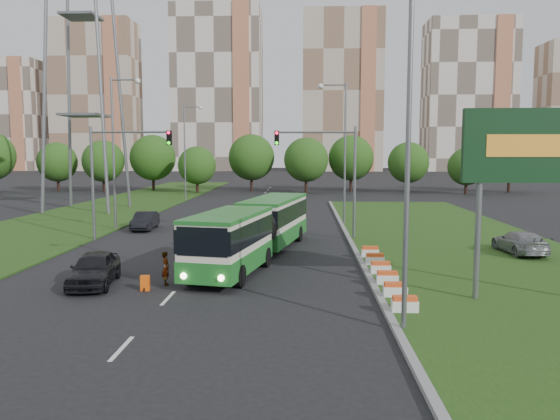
{
  "coord_description": "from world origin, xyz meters",
  "views": [
    {
      "loc": [
        2.78,
        -28.61,
        6.28
      ],
      "look_at": [
        1.33,
        5.42,
        2.6
      ],
      "focal_mm": 35.0,
      "sensor_mm": 36.0,
      "label": 1
    }
  ],
  "objects_px": {
    "traffic_mast_left": "(115,165)",
    "articulated_bus": "(254,229)",
    "traffic_mast_median": "(332,164)",
    "car_left_far": "(145,221)",
    "shopping_trolley": "(145,283)",
    "car_left_near": "(94,269)",
    "car_median": "(520,242)",
    "pedestrian": "(166,268)",
    "billboard": "(537,154)"
  },
  "relations": [
    {
      "from": "traffic_mast_median",
      "to": "car_left_far",
      "type": "height_order",
      "value": "traffic_mast_median"
    },
    {
      "from": "traffic_mast_left",
      "to": "billboard",
      "type": "bearing_deg",
      "value": -33.55
    },
    {
      "from": "traffic_mast_median",
      "to": "car_median",
      "type": "relative_size",
      "value": 1.71
    },
    {
      "from": "car_median",
      "to": "pedestrian",
      "type": "relative_size",
      "value": 2.94
    },
    {
      "from": "traffic_mast_left",
      "to": "traffic_mast_median",
      "type": "bearing_deg",
      "value": 3.77
    },
    {
      "from": "car_left_near",
      "to": "shopping_trolley",
      "type": "xyz_separation_m",
      "value": [
        2.66,
        -0.85,
        -0.45
      ]
    },
    {
      "from": "pedestrian",
      "to": "shopping_trolley",
      "type": "xyz_separation_m",
      "value": [
        -0.7,
        -1.03,
        -0.46
      ]
    },
    {
      "from": "traffic_mast_median",
      "to": "articulated_bus",
      "type": "relative_size",
      "value": 0.47
    },
    {
      "from": "billboard",
      "to": "traffic_mast_left",
      "type": "relative_size",
      "value": 1.0
    },
    {
      "from": "traffic_mast_median",
      "to": "car_left_near",
      "type": "bearing_deg",
      "value": -130.34
    },
    {
      "from": "articulated_bus",
      "to": "billboard",
      "type": "bearing_deg",
      "value": -25.03
    },
    {
      "from": "traffic_mast_median",
      "to": "pedestrian",
      "type": "height_order",
      "value": "traffic_mast_median"
    },
    {
      "from": "articulated_bus",
      "to": "pedestrian",
      "type": "distance_m",
      "value": 7.71
    },
    {
      "from": "traffic_mast_median",
      "to": "pedestrian",
      "type": "distance_m",
      "value": 16.72
    },
    {
      "from": "shopping_trolley",
      "to": "car_left_far",
      "type": "bearing_deg",
      "value": 98.69
    },
    {
      "from": "car_left_far",
      "to": "shopping_trolley",
      "type": "bearing_deg",
      "value": -77.03
    },
    {
      "from": "billboard",
      "to": "traffic_mast_median",
      "type": "xyz_separation_m",
      "value": [
        -7.47,
        16.0,
        -0.81
      ]
    },
    {
      "from": "car_left_far",
      "to": "pedestrian",
      "type": "relative_size",
      "value": 2.71
    },
    {
      "from": "car_left_far",
      "to": "shopping_trolley",
      "type": "relative_size",
      "value": 6.37
    },
    {
      "from": "billboard",
      "to": "car_left_near",
      "type": "distance_m",
      "value": 20.11
    },
    {
      "from": "traffic_mast_median",
      "to": "pedestrian",
      "type": "bearing_deg",
      "value": -121.61
    },
    {
      "from": "billboard",
      "to": "pedestrian",
      "type": "distance_m",
      "value": 16.94
    },
    {
      "from": "traffic_mast_median",
      "to": "articulated_bus",
      "type": "height_order",
      "value": "traffic_mast_median"
    },
    {
      "from": "billboard",
      "to": "shopping_trolley",
      "type": "distance_m",
      "value": 17.64
    },
    {
      "from": "traffic_mast_left",
      "to": "articulated_bus",
      "type": "distance_m",
      "value": 12.4
    },
    {
      "from": "car_left_near",
      "to": "shopping_trolley",
      "type": "height_order",
      "value": "car_left_near"
    },
    {
      "from": "traffic_mast_left",
      "to": "car_left_far",
      "type": "xyz_separation_m",
      "value": [
        0.44,
        5.38,
        -4.64
      ]
    },
    {
      "from": "pedestrian",
      "to": "car_left_far",
      "type": "bearing_deg",
      "value": -2.28
    },
    {
      "from": "billboard",
      "to": "car_left_near",
      "type": "xyz_separation_m",
      "value": [
        -19.26,
        2.12,
        -5.37
      ]
    },
    {
      "from": "articulated_bus",
      "to": "pedestrian",
      "type": "relative_size",
      "value": 10.71
    },
    {
      "from": "car_left_near",
      "to": "car_median",
      "type": "distance_m",
      "value": 24.29
    },
    {
      "from": "pedestrian",
      "to": "shopping_trolley",
      "type": "distance_m",
      "value": 1.33
    },
    {
      "from": "articulated_bus",
      "to": "shopping_trolley",
      "type": "xyz_separation_m",
      "value": [
        -4.24,
        -7.81,
        -1.38
      ]
    },
    {
      "from": "car_left_near",
      "to": "car_left_far",
      "type": "relative_size",
      "value": 1.07
    },
    {
      "from": "car_left_far",
      "to": "pedestrian",
      "type": "distance_m",
      "value": 19.14
    },
    {
      "from": "car_median",
      "to": "car_left_far",
      "type": "bearing_deg",
      "value": -25.69
    },
    {
      "from": "billboard",
      "to": "traffic_mast_median",
      "type": "relative_size",
      "value": 1.0
    },
    {
      "from": "car_median",
      "to": "shopping_trolley",
      "type": "distance_m",
      "value": 22.16
    },
    {
      "from": "traffic_mast_median",
      "to": "traffic_mast_left",
      "type": "distance_m",
      "value": 15.19
    },
    {
      "from": "billboard",
      "to": "shopping_trolley",
      "type": "relative_size",
      "value": 11.79
    },
    {
      "from": "billboard",
      "to": "car_left_near",
      "type": "bearing_deg",
      "value": 173.71
    },
    {
      "from": "car_median",
      "to": "shopping_trolley",
      "type": "height_order",
      "value": "car_median"
    },
    {
      "from": "traffic_mast_left",
      "to": "car_left_far",
      "type": "bearing_deg",
      "value": 85.32
    },
    {
      "from": "traffic_mast_median",
      "to": "traffic_mast_left",
      "type": "height_order",
      "value": "same"
    },
    {
      "from": "articulated_bus",
      "to": "car_left_far",
      "type": "height_order",
      "value": "articulated_bus"
    },
    {
      "from": "car_left_near",
      "to": "pedestrian",
      "type": "height_order",
      "value": "pedestrian"
    },
    {
      "from": "traffic_mast_left",
      "to": "articulated_bus",
      "type": "relative_size",
      "value": 0.47
    },
    {
      "from": "car_left_near",
      "to": "car_median",
      "type": "relative_size",
      "value": 0.99
    },
    {
      "from": "traffic_mast_median",
      "to": "car_median",
      "type": "xyz_separation_m",
      "value": [
        11.05,
        -5.61,
        -4.52
      ]
    },
    {
      "from": "pedestrian",
      "to": "traffic_mast_left",
      "type": "bearing_deg",
      "value": 6.45
    }
  ]
}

